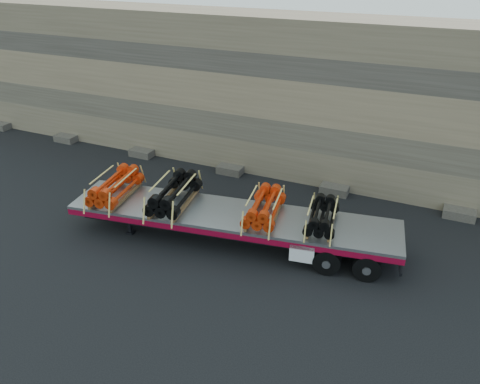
% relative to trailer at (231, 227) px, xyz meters
% --- Properties ---
extents(ground, '(120.00, 120.00, 0.00)m').
position_rel_trailer_xyz_m(ground, '(0.48, 0.52, -0.59)').
color(ground, black).
rests_on(ground, ground).
extents(rock_wall, '(44.00, 3.00, 7.00)m').
position_rel_trailer_xyz_m(rock_wall, '(0.48, 7.02, 2.91)').
color(rock_wall, '#7A6B54').
rests_on(rock_wall, ground).
extents(trailer, '(11.93, 4.01, 1.17)m').
position_rel_trailer_xyz_m(trailer, '(0.00, 0.00, 0.00)').
color(trailer, '#9D9FA4').
rests_on(trailer, ground).
extents(bundle_front, '(1.55, 2.54, 0.85)m').
position_rel_trailer_xyz_m(bundle_front, '(-4.43, -0.68, 1.01)').
color(bundle_front, red).
rests_on(bundle_front, trailer).
extents(bundle_midfront, '(1.63, 2.68, 0.89)m').
position_rel_trailer_xyz_m(bundle_midfront, '(-2.11, -0.32, 1.03)').
color(bundle_midfront, black).
rests_on(bundle_midfront, trailer).
extents(bundle_midrear, '(1.44, 2.37, 0.79)m').
position_rel_trailer_xyz_m(bundle_midrear, '(1.18, 0.18, 0.98)').
color(bundle_midrear, red).
rests_on(bundle_midrear, trailer).
extents(bundle_rear, '(1.29, 2.12, 0.71)m').
position_rel_trailer_xyz_m(bundle_rear, '(3.13, 0.48, 0.94)').
color(bundle_rear, black).
rests_on(bundle_rear, trailer).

